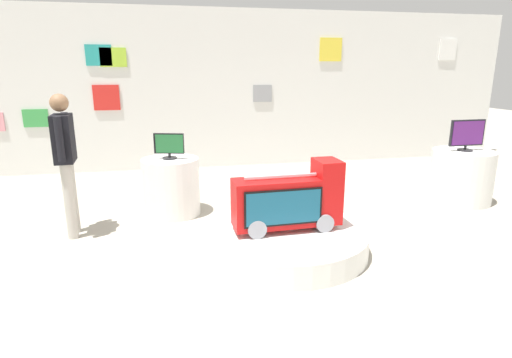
{
  "coord_description": "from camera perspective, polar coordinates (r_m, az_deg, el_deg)",
  "views": [
    {
      "loc": [
        -1.08,
        -3.74,
        1.94
      ],
      "look_at": [
        -0.07,
        1.13,
        0.61
      ],
      "focal_mm": 29.09,
      "sensor_mm": 36.0,
      "label": 1
    }
  ],
  "objects": [
    {
      "name": "shopper_browsing_near_truck",
      "position": [
        5.24,
        -24.74,
        3.05
      ],
      "size": [
        0.23,
        0.56,
        1.67
      ],
      "color": "#B2ADA3",
      "rests_on": "ground"
    },
    {
      "name": "ground_plane",
      "position": [
        4.35,
        4.05,
        -11.56
      ],
      "size": [
        30.0,
        30.0,
        0.0
      ],
      "primitive_type": "plane",
      "color": "#A8A091"
    },
    {
      "name": "back_wall_display",
      "position": [
        8.38,
        -4.38,
        12.09
      ],
      "size": [
        12.08,
        0.13,
        3.06
      ],
      "color": "silver",
      "rests_on": "ground"
    },
    {
      "name": "display_pedestal_left_rear",
      "position": [
        5.74,
        -11.57,
        -1.04
      ],
      "size": [
        0.76,
        0.76,
        0.78
      ],
      "primitive_type": "cylinder",
      "color": "silver",
      "rests_on": "ground"
    },
    {
      "name": "display_pedestal_center_rear",
      "position": [
        6.89,
        26.41,
        0.34
      ],
      "size": [
        0.88,
        0.88,
        0.78
      ],
      "primitive_type": "cylinder",
      "color": "silver",
      "rests_on": "ground"
    },
    {
      "name": "tv_on_center_rear",
      "position": [
        6.77,
        27.04,
        5.49
      ],
      "size": [
        0.56,
        0.21,
        0.45
      ],
      "color": "black",
      "rests_on": "display_pedestal_center_rear"
    },
    {
      "name": "tv_on_left_rear",
      "position": [
        5.61,
        -11.86,
        4.54
      ],
      "size": [
        0.4,
        0.19,
        0.34
      ],
      "color": "black",
      "rests_on": "display_pedestal_left_rear"
    },
    {
      "name": "main_display_pedestal",
      "position": [
        4.6,
        4.15,
        -8.33
      ],
      "size": [
        1.77,
        1.77,
        0.25
      ],
      "primitive_type": "cylinder",
      "color": "silver",
      "rests_on": "ground"
    },
    {
      "name": "novelty_firetruck_tv",
      "position": [
        4.44,
        4.57,
        -3.16
      ],
      "size": [
        1.17,
        0.44,
        0.75
      ],
      "color": "gray",
      "rests_on": "main_display_pedestal"
    }
  ]
}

